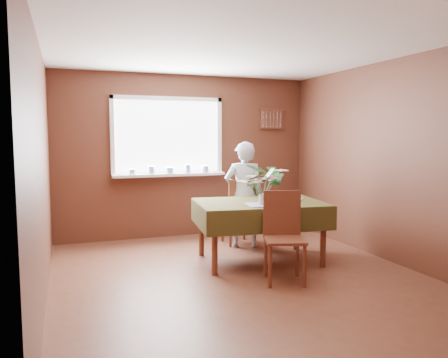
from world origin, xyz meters
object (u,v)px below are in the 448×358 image
object	(u,v)px
dining_table	(260,209)
seated_woman	(244,195)
chair_near	(283,232)
flower_bouquet	(263,181)
chair_far	(240,209)

from	to	relation	value
dining_table	seated_woman	xyz separation A→B (m)	(0.09, 0.71, 0.08)
chair_near	flower_bouquet	distance (m)	0.72
dining_table	flower_bouquet	distance (m)	0.44
chair_far	seated_woman	xyz separation A→B (m)	(0.00, -0.15, 0.22)
dining_table	chair_far	distance (m)	0.87
seated_woman	flower_bouquet	xyz separation A→B (m)	(-0.15, -0.94, 0.29)
dining_table	flower_bouquet	bearing A→B (deg)	-98.83
chair_far	flower_bouquet	distance (m)	1.21
flower_bouquet	seated_woman	bearing A→B (deg)	80.99
chair_far	flower_bouquet	bearing A→B (deg)	83.23
chair_far	chair_near	distance (m)	1.60
chair_far	chair_near	size ratio (longest dim) A/B	0.99
seated_woman	flower_bouquet	distance (m)	0.99
chair_near	flower_bouquet	xyz separation A→B (m)	(-0.01, 0.51, 0.51)
chair_near	seated_woman	bearing A→B (deg)	102.32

